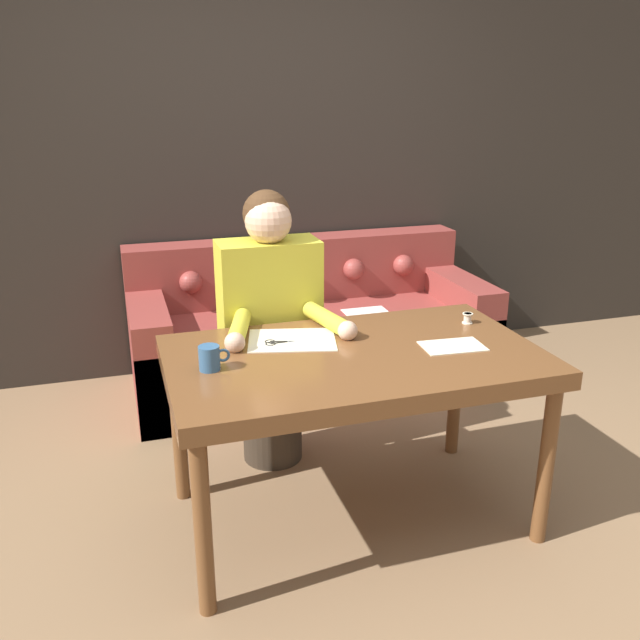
% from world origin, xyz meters
% --- Properties ---
extents(ground_plane, '(16.00, 16.00, 0.00)m').
position_xyz_m(ground_plane, '(0.00, 0.00, 0.00)').
color(ground_plane, '#846647').
extents(wall_back, '(8.00, 0.06, 2.60)m').
position_xyz_m(wall_back, '(0.00, 1.85, 1.30)').
color(wall_back, '#2D2823').
rests_on(wall_back, ground_plane).
extents(dining_table, '(1.42, 0.84, 0.73)m').
position_xyz_m(dining_table, '(0.03, 0.03, 0.66)').
color(dining_table, brown).
rests_on(dining_table, ground_plane).
extents(couch, '(2.06, 0.87, 0.82)m').
position_xyz_m(couch, '(0.26, 1.42, 0.30)').
color(couch, brown).
rests_on(couch, ground_plane).
extents(person, '(0.54, 0.60, 1.28)m').
position_xyz_m(person, '(-0.17, 0.59, 0.65)').
color(person, '#33281E').
rests_on(person, ground_plane).
extents(pattern_paper_main, '(0.40, 0.33, 0.00)m').
position_xyz_m(pattern_paper_main, '(-0.17, 0.23, 0.74)').
color(pattern_paper_main, beige).
rests_on(pattern_paper_main, dining_table).
extents(pattern_paper_offcut, '(0.25, 0.17, 0.00)m').
position_xyz_m(pattern_paper_offcut, '(0.41, -0.03, 0.74)').
color(pattern_paper_offcut, beige).
rests_on(pattern_paper_offcut, dining_table).
extents(scissors, '(0.20, 0.08, 0.01)m').
position_xyz_m(scissors, '(-0.22, 0.21, 0.74)').
color(scissors, silver).
rests_on(scissors, dining_table).
extents(mug, '(0.11, 0.08, 0.09)m').
position_xyz_m(mug, '(-0.52, 0.03, 0.78)').
color(mug, '#335B84').
rests_on(mug, dining_table).
extents(thread_spool, '(0.04, 0.04, 0.05)m').
position_xyz_m(thread_spool, '(0.60, 0.20, 0.76)').
color(thread_spool, beige).
rests_on(thread_spool, dining_table).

